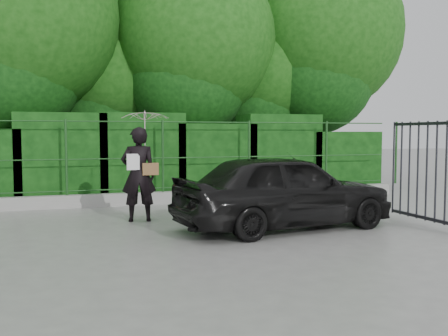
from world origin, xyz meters
name	(u,v)px	position (x,y,z in m)	size (l,w,h in m)	color
ground	(192,242)	(0.00, 0.00, 0.00)	(80.00, 80.00, 0.00)	gray
kerb	(147,198)	(0.00, 4.50, 0.15)	(14.00, 0.25, 0.30)	#9E9E99
fence	(156,156)	(0.22, 4.50, 1.20)	(14.13, 0.06, 1.80)	#1C491C
hedge	(145,161)	(0.11, 5.50, 1.04)	(14.20, 1.20, 2.30)	black
trees	(165,41)	(1.14, 7.74, 4.62)	(17.10, 6.15, 8.08)	black
woman	(142,150)	(-0.45, 2.22, 1.44)	(1.00, 0.98, 2.24)	black
car	(284,190)	(1.92, 0.60, 0.71)	(1.67, 4.16, 1.42)	black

